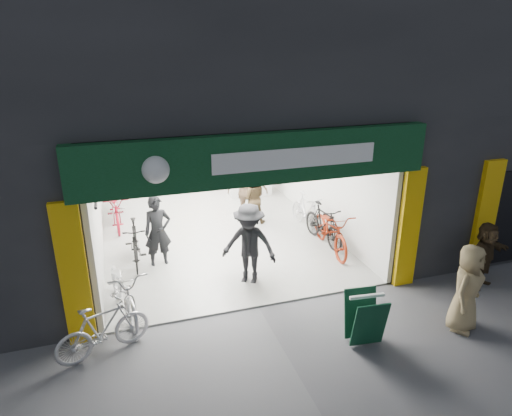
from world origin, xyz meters
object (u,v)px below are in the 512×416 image
bike_left_front (124,289)px  bike_right_front (323,224)px  sandwich_board (365,317)px  pedestrian_near (467,288)px  parked_bike (103,329)px

bike_left_front → bike_right_front: bike_left_front is taller
sandwich_board → bike_left_front: bearing=157.0°
pedestrian_near → sandwich_board: (-1.91, 0.18, -0.33)m
pedestrian_near → sandwich_board: bearing=142.8°
bike_left_front → sandwich_board: 4.47m
bike_left_front → parked_bike: size_ratio=1.26×
bike_left_front → pedestrian_near: bearing=-32.6°
parked_bike → sandwich_board: (4.29, -1.05, 0.02)m
parked_bike → pedestrian_near: (6.20, -1.23, 0.35)m
bike_right_front → pedestrian_near: size_ratio=1.06×
bike_left_front → bike_right_front: 5.29m
pedestrian_near → bike_left_front: bearing=126.2°
bike_left_front → sandwich_board: size_ratio=2.22×
parked_bike → sandwich_board: bearing=-122.9°
sandwich_board → bike_right_front: bearing=80.6°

